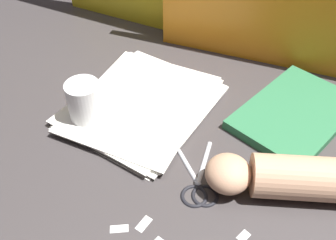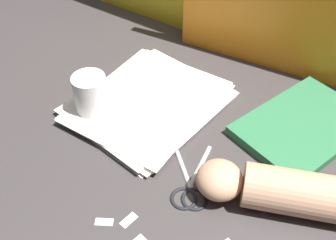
{
  "view_description": "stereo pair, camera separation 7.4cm",
  "coord_description": "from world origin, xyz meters",
  "px_view_note": "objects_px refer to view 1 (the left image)",
  "views": [
    {
      "loc": [
        0.23,
        -0.47,
        0.57
      ],
      "look_at": [
        -0.02,
        -0.0,
        0.06
      ],
      "focal_mm": 42.0,
      "sensor_mm": 36.0,
      "label": 1
    },
    {
      "loc": [
        0.29,
        -0.44,
        0.57
      ],
      "look_at": [
        -0.02,
        -0.0,
        0.06
      ],
      "focal_mm": 42.0,
      "sensor_mm": 36.0,
      "label": 2
    }
  ],
  "objects_px": {
    "paper_stack": "(142,105)",
    "mug": "(85,104)",
    "book_closed": "(295,113)",
    "hand_forearm": "(301,178)",
    "scissors": "(198,183)"
  },
  "relations": [
    {
      "from": "paper_stack",
      "to": "mug",
      "type": "height_order",
      "value": "mug"
    },
    {
      "from": "book_closed",
      "to": "hand_forearm",
      "type": "distance_m",
      "value": 0.2
    },
    {
      "from": "hand_forearm",
      "to": "mug",
      "type": "bearing_deg",
      "value": -176.15
    },
    {
      "from": "scissors",
      "to": "mug",
      "type": "height_order",
      "value": "mug"
    },
    {
      "from": "scissors",
      "to": "book_closed",
      "type": "bearing_deg",
      "value": 67.69
    },
    {
      "from": "book_closed",
      "to": "mug",
      "type": "xyz_separation_m",
      "value": [
        -0.38,
        -0.22,
        0.04
      ]
    },
    {
      "from": "paper_stack",
      "to": "mug",
      "type": "bearing_deg",
      "value": -130.13
    },
    {
      "from": "paper_stack",
      "to": "mug",
      "type": "distance_m",
      "value": 0.13
    },
    {
      "from": "scissors",
      "to": "paper_stack",
      "type": "bearing_deg",
      "value": 146.19
    },
    {
      "from": "paper_stack",
      "to": "hand_forearm",
      "type": "distance_m",
      "value": 0.36
    },
    {
      "from": "paper_stack",
      "to": "book_closed",
      "type": "distance_m",
      "value": 0.33
    },
    {
      "from": "paper_stack",
      "to": "scissors",
      "type": "xyz_separation_m",
      "value": [
        0.19,
        -0.13,
        -0.0
      ]
    },
    {
      "from": "mug",
      "to": "book_closed",
      "type": "bearing_deg",
      "value": 30.16
    },
    {
      "from": "hand_forearm",
      "to": "mug",
      "type": "distance_m",
      "value": 0.43
    },
    {
      "from": "scissors",
      "to": "mug",
      "type": "relative_size",
      "value": 1.6
    }
  ]
}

